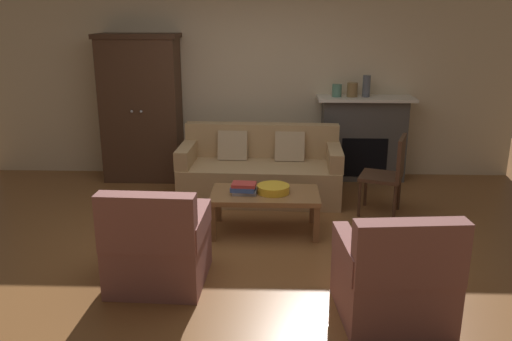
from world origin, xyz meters
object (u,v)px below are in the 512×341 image
object	(u,v)px
couch	(260,172)
armchair_near_left	(158,249)
fireplace	(363,138)
armchair_near_right	(394,280)
coffee_table	(265,198)
mantel_vase_jade	(337,91)
armoire	(142,108)
side_chair_wooden	(390,171)
mantel_vase_slate	(366,86)
book_stack	(244,188)
mantel_vase_bronze	(352,90)
fruit_bowl	(273,189)

from	to	relation	value
couch	armchair_near_left	size ratio (longest dim) A/B	2.21
fireplace	armchair_near_right	world-z (taller)	fireplace
coffee_table	mantel_vase_jade	world-z (taller)	mantel_vase_jade
armoire	side_chair_wooden	size ratio (longest dim) A/B	2.14
mantel_vase_jade	mantel_vase_slate	world-z (taller)	mantel_vase_slate
book_stack	mantel_vase_bronze	bearing A→B (deg)	55.06
coffee_table	armchair_near_right	xyz separation A→B (m)	(0.97, -1.60, -0.05)
coffee_table	armchair_near_left	size ratio (longest dim) A/B	1.25
armchair_near_right	couch	bearing A→B (deg)	111.61
couch	fruit_bowl	distance (m)	1.07
fireplace	armchair_near_left	bearing A→B (deg)	-125.63
side_chair_wooden	armchair_near_right	bearing A→B (deg)	-100.33
couch	mantel_vase_jade	bearing A→B (deg)	38.99
armoire	coffee_table	xyz separation A→B (m)	(1.67, -1.78, -0.60)
fruit_bowl	side_chair_wooden	xyz separation A→B (m)	(1.28, 0.52, 0.05)
book_stack	mantel_vase_jade	distance (m)	2.30
mantel_vase_jade	mantel_vase_slate	bearing A→B (deg)	0.00
couch	book_stack	xyz separation A→B (m)	(-0.14, -1.09, 0.16)
fireplace	mantel_vase_jade	xyz separation A→B (m)	(-0.38, -0.02, 0.63)
fruit_bowl	armchair_near_left	bearing A→B (deg)	-129.80
coffee_table	book_stack	distance (m)	0.24
coffee_table	armchair_near_right	size ratio (longest dim) A/B	1.25
armoire	mantel_vase_bronze	bearing A→B (deg)	1.24
armchair_near_right	side_chair_wooden	world-z (taller)	side_chair_wooden
couch	mantel_vase_slate	world-z (taller)	mantel_vase_slate
fruit_bowl	side_chair_wooden	world-z (taller)	side_chair_wooden
mantel_vase_slate	armchair_near_left	xyz separation A→B (m)	(-2.15, -2.98, -0.94)
fruit_bowl	mantel_vase_slate	bearing A→B (deg)	56.91
couch	armchair_near_right	distance (m)	2.85
side_chair_wooden	armoire	bearing A→B (deg)	157.48
armoire	mantel_vase_bronze	size ratio (longest dim) A/B	10.45
book_stack	armoire	bearing A→B (deg)	128.66
book_stack	mantel_vase_slate	distance (m)	2.53
couch	book_stack	size ratio (longest dim) A/B	7.38
book_stack	fireplace	bearing A→B (deg)	51.80
armoire	armchair_near_right	distance (m)	4.34
mantel_vase_slate	fruit_bowl	bearing A→B (deg)	-123.09
fireplace	armoire	bearing A→B (deg)	-178.49
fruit_bowl	mantel_vase_slate	world-z (taller)	mantel_vase_slate
mantel_vase_slate	side_chair_wooden	size ratio (longest dim) A/B	0.31
coffee_table	book_stack	world-z (taller)	book_stack
mantel_vase_slate	book_stack	bearing A→B (deg)	-128.46
fireplace	mantel_vase_jade	size ratio (longest dim) A/B	7.79
book_stack	armchair_near_left	xyz separation A→B (m)	(-0.65, -1.10, -0.16)
mantel_vase_jade	mantel_vase_slate	distance (m)	0.38
mantel_vase_jade	armchair_near_left	distance (m)	3.57
fruit_bowl	armoire	bearing A→B (deg)	134.65
fruit_bowl	mantel_vase_jade	xyz separation A→B (m)	(0.82, 1.84, 0.74)
armchair_near_left	coffee_table	bearing A→B (deg)	52.61
armoire	mantel_vase_slate	world-z (taller)	armoire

